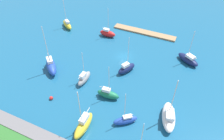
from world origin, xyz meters
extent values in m
plane|color=#19567F|center=(0.00, 0.00, 0.00)|extent=(160.00, 160.00, 0.00)
cube|color=#997A56|center=(-1.26, -15.30, 0.28)|extent=(21.75, 2.82, 0.55)
ellipsoid|color=#141E4C|center=(-17.70, -5.27, 0.99)|extent=(7.19, 5.72, 1.98)
cube|color=silver|center=(-18.17, -4.98, 2.37)|extent=(2.90, 2.56, 0.79)
cylinder|color=silver|center=(-17.41, -5.45, 6.12)|extent=(0.17, 0.17, 8.29)
cylinder|color=silver|center=(-18.63, -4.70, 2.92)|extent=(2.51, 1.61, 0.13)
ellipsoid|color=yellow|center=(-1.85, 26.79, 1.27)|extent=(2.16, 6.91, 2.54)
cube|color=silver|center=(-1.84, 26.24, 3.05)|extent=(1.27, 2.50, 1.03)
cylinder|color=silver|center=(-1.85, 27.13, 7.20)|extent=(0.17, 0.17, 9.32)
cylinder|color=silver|center=(-1.82, 25.46, 3.71)|extent=(0.19, 3.35, 0.13)
cylinder|color=silver|center=(-14.29, 26.87, 5.58)|extent=(0.13, 0.13, 7.96)
ellipsoid|color=#2347B2|center=(15.81, 14.13, 1.42)|extent=(6.98, 6.76, 2.83)
cube|color=silver|center=(16.24, 13.72, 3.23)|extent=(2.91, 2.85, 0.80)
cylinder|color=silver|center=(15.54, 14.38, 8.43)|extent=(0.18, 0.18, 11.19)
cylinder|color=silver|center=(16.81, 13.19, 3.78)|extent=(2.63, 2.48, 0.14)
ellipsoid|color=white|center=(-17.46, 17.08, 1.20)|extent=(4.84, 8.45, 2.41)
cube|color=silver|center=(-17.63, 17.69, 2.85)|extent=(2.40, 3.22, 0.89)
cylinder|color=silver|center=(-17.35, 16.69, 7.10)|extent=(0.19, 0.19, 9.38)
cylinder|color=silver|center=(-17.73, 18.05, 3.44)|extent=(0.90, 2.76, 0.15)
ellipsoid|color=gray|center=(5.39, 14.17, 1.02)|extent=(1.76, 5.61, 2.04)
cube|color=silver|center=(5.39, 14.61, 2.50)|extent=(1.05, 2.02, 0.92)
cylinder|color=silver|center=(5.39, 13.89, 5.61)|extent=(0.13, 0.13, 7.13)
cylinder|color=silver|center=(5.39, 15.27, 3.11)|extent=(0.12, 2.77, 0.11)
ellipsoid|color=red|center=(9.31, -8.06, 1.07)|extent=(5.55, 1.97, 2.15)
cube|color=silver|center=(9.76, -8.06, 2.47)|extent=(2.00, 1.17, 0.65)
cylinder|color=silver|center=(9.04, -8.07, 6.15)|extent=(0.13, 0.13, 8.01)
cylinder|color=silver|center=(10.16, -8.06, 2.94)|extent=(2.25, 0.12, 0.11)
ellipsoid|color=#141E4C|center=(-3.16, 5.95, 1.07)|extent=(4.31, 6.02, 2.13)
cube|color=silver|center=(-2.96, 6.37, 2.56)|extent=(1.97, 2.38, 0.85)
cylinder|color=silver|center=(-3.29, 5.70, 6.53)|extent=(0.14, 0.14, 8.79)
cylinder|color=silver|center=(-2.84, 6.61, 3.13)|extent=(1.00, 1.87, 0.11)
ellipsoid|color=yellow|center=(24.94, -7.32, 1.07)|extent=(6.23, 5.10, 2.14)
cube|color=silver|center=(24.52, -7.03, 2.53)|extent=(2.49, 2.19, 0.79)
cylinder|color=silver|center=(25.20, -7.50, 6.18)|extent=(0.15, 0.15, 8.09)
cylinder|color=silver|center=(23.99, -6.66, 3.08)|extent=(2.48, 1.78, 0.12)
ellipsoid|color=#19724C|center=(-2.66, 16.57, 1.04)|extent=(5.59, 2.27, 2.07)
cube|color=silver|center=(-2.22, 16.60, 2.48)|extent=(2.05, 1.26, 0.80)
cylinder|color=silver|center=(-2.93, 16.55, 5.94)|extent=(0.13, 0.13, 7.74)
cylinder|color=silver|center=(-1.72, 16.64, 3.03)|extent=(2.43, 0.29, 0.10)
ellipsoid|color=#2347B2|center=(-9.20, 21.65, 0.90)|extent=(5.19, 4.61, 1.79)
cube|color=silver|center=(-9.54, 21.38, 2.02)|extent=(2.11, 1.96, 0.46)
cylinder|color=silver|center=(-9.00, 21.82, 5.55)|extent=(0.13, 0.13, 7.51)
cylinder|color=silver|center=(-9.76, 21.21, 2.40)|extent=(1.58, 1.30, 0.10)
sphere|color=red|center=(9.51, 22.88, 0.44)|extent=(0.88, 0.88, 0.88)
camera|label=1|loc=(-18.24, 48.08, 39.82)|focal=34.68mm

